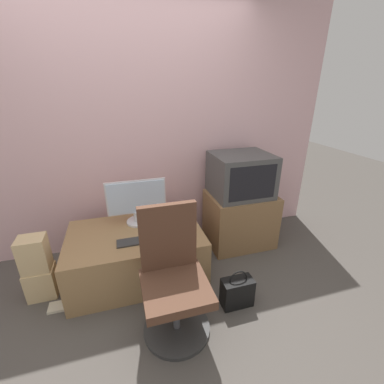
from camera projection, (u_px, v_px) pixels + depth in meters
The scene contains 13 objects.
ground_plane at pixel (159, 331), 1.95m from camera, with size 12.00×12.00×0.00m, color #4C4742.
wall_back at pixel (131, 130), 2.62m from camera, with size 4.40×0.05×2.60m.
desk at pixel (137, 253), 2.46m from camera, with size 1.22×0.79×0.47m.
side_stand at pixel (240, 219), 2.95m from camera, with size 0.72×0.54×0.61m.
main_monitor at pixel (137, 202), 2.47m from camera, with size 0.56×0.23×0.44m.
keyboard at pixel (139, 241), 2.23m from camera, with size 0.37×0.12×0.01m.
mouse at pixel (165, 235), 2.29m from camera, with size 0.06×0.04×0.03m.
crt_tv at pixel (241, 175), 2.75m from camera, with size 0.61×0.54×0.45m.
office_chair at pixel (174, 281), 1.86m from camera, with size 0.50×0.50×0.96m.
cardboard_box_lower at pixel (42, 282), 2.24m from camera, with size 0.23×0.19×0.28m.
cardboard_box_upper at pixel (34, 254), 2.12m from camera, with size 0.21×0.18×0.31m.
handbag at pixel (237, 292), 2.14m from camera, with size 0.26×0.14×0.35m.
book at pixel (62, 306), 2.15m from camera, with size 0.21×0.11×0.02m.
Camera 1 is at (-0.15, -1.40, 1.73)m, focal length 24.00 mm.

